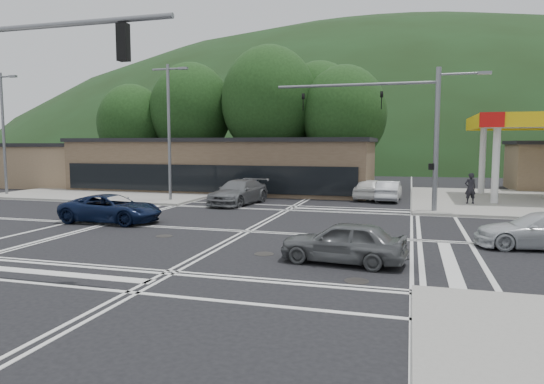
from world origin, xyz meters
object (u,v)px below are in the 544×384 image
(car_blue_west, at_px, (111,209))
(car_northbound, at_px, (239,192))
(car_silver_east, at_px, (541,231))
(car_queue_a, at_px, (389,191))
(car_grey_center, at_px, (343,242))
(car_queue_b, at_px, (370,189))
(pedestrian, at_px, (470,188))

(car_blue_west, bearing_deg, car_northbound, -22.67)
(car_silver_east, distance_m, car_queue_a, 15.08)
(car_grey_center, height_order, car_silver_east, car_grey_center)
(car_grey_center, relative_size, car_queue_b, 0.93)
(car_queue_a, height_order, pedestrian, pedestrian)
(car_northbound, height_order, pedestrian, pedestrian)
(car_blue_west, distance_m, car_northbound, 9.21)
(car_queue_b, bearing_deg, car_grey_center, 98.63)
(car_grey_center, bearing_deg, car_queue_b, -171.87)
(car_queue_a, bearing_deg, pedestrian, 167.25)
(car_grey_center, bearing_deg, car_blue_west, -106.34)
(car_queue_b, bearing_deg, car_blue_west, 56.42)
(car_blue_west, xyz_separation_m, car_queue_b, (11.43, 13.50, 0.05))
(car_blue_west, height_order, car_northbound, car_northbound)
(pedestrian, bearing_deg, car_silver_east, 78.14)
(car_blue_west, distance_m, pedestrian, 21.19)
(car_grey_center, xyz_separation_m, car_northbound, (-8.51, 13.50, 0.09))
(car_silver_east, relative_size, car_queue_b, 1.06)
(pedestrian, bearing_deg, car_northbound, -4.38)
(car_northbound, bearing_deg, car_queue_b, 41.08)
(car_blue_west, xyz_separation_m, pedestrian, (17.70, 11.65, 0.42))
(car_blue_west, bearing_deg, car_queue_a, -44.35)
(car_queue_b, distance_m, pedestrian, 6.54)
(car_queue_a, relative_size, pedestrian, 2.18)
(pedestrian, bearing_deg, car_grey_center, 54.36)
(car_queue_b, height_order, car_northbound, car_northbound)
(car_blue_west, relative_size, car_grey_center, 1.22)
(car_queue_a, height_order, car_northbound, car_northbound)
(car_blue_west, relative_size, car_queue_b, 1.14)
(car_grey_center, height_order, car_queue_a, car_grey_center)
(car_grey_center, relative_size, car_queue_a, 0.98)
(car_blue_west, xyz_separation_m, car_queue_a, (12.72, 13.00, -0.00))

